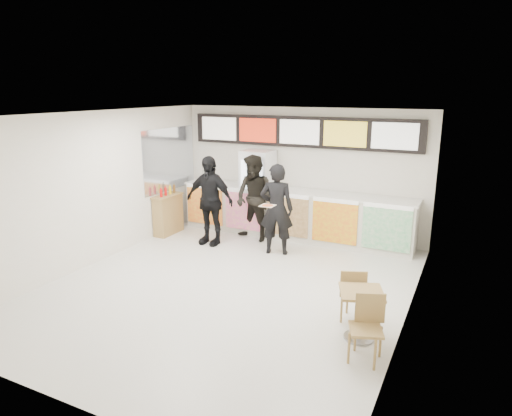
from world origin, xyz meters
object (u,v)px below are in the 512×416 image
Objects in this scene: service_counter at (293,214)px; drinks_fridge at (258,192)px; condiment_ledge at (168,214)px; cafe_table at (361,306)px; customer_main at (277,209)px; customer_mid at (209,200)px; customer_left at (254,198)px.

service_counter is 1.03m from drinks_fridge.
cafe_table is at bearing -27.44° from condiment_ledge.
customer_main reaches higher than cafe_table.
customer_mid is at bearing -13.95° from customer_main.
customer_main is at bearing 3.72° from customer_mid.
drinks_fridge is 1.01× the size of customer_left.
drinks_fridge is 1.75× the size of condiment_ledge.
condiment_ledge is at bearing -150.91° from drinks_fridge.
drinks_fridge is 1.00× the size of customer_mid.
customer_left reaches higher than condiment_ledge.
service_counter is 4.54m from cafe_table.
service_counter and condiment_ledge have the same top height.
drinks_fridge is at bearing 179.01° from service_counter.
drinks_fridge reaches higher than customer_main.
customer_mid is (-1.53, -1.21, 0.43)m from service_counter.
customer_main is 1.01m from customer_left.
customer_left is 1.03m from customer_mid.
drinks_fridge reaches higher than service_counter.
customer_left reaches higher than customer_main.
customer_left is (-0.82, 0.60, 0.02)m from customer_main.
customer_mid is (-0.60, -1.23, -0.00)m from drinks_fridge.
condiment_ledge is (-2.07, -0.49, -0.50)m from customer_left.
customer_main reaches higher than condiment_ledge.
service_counter is at bearing 39.54° from customer_mid.
customer_main is at bearing -2.16° from condiment_ledge.
customer_main is at bearing -18.20° from customer_left.
condiment_ledge is (-2.89, 0.11, -0.48)m from customer_main.
drinks_fridge reaches higher than condiment_ledge.
condiment_ledge is at bearing -148.64° from customer_left.
cafe_table is at bearing 116.14° from customer_main.
customer_main is 0.97× the size of customer_mid.
drinks_fridge reaches higher than customer_left.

